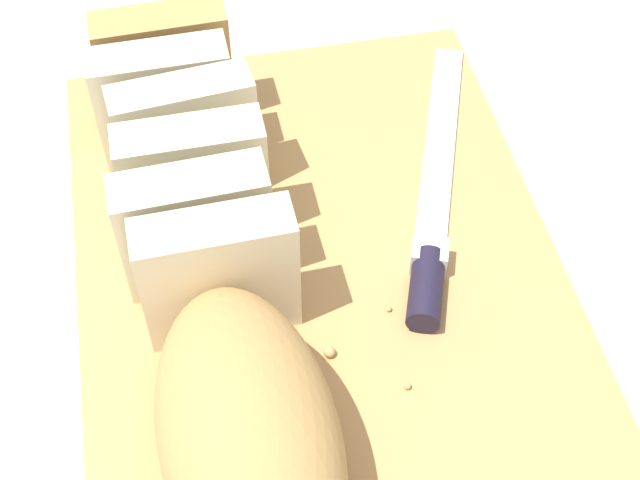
% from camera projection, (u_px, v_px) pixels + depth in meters
% --- Properties ---
extents(ground_plane, '(3.00, 3.00, 0.00)m').
position_uv_depth(ground_plane, '(320.00, 285.00, 0.63)').
color(ground_plane, beige).
extents(cutting_board, '(0.45, 0.33, 0.02)m').
position_uv_depth(cutting_board, '(320.00, 277.00, 0.62)').
color(cutting_board, tan).
rests_on(cutting_board, ground_plane).
extents(bread_loaf, '(0.42, 0.13, 0.09)m').
position_uv_depth(bread_loaf, '(214.00, 282.00, 0.55)').
color(bread_loaf, tan).
rests_on(bread_loaf, cutting_board).
extents(bread_knife, '(0.27, 0.11, 0.02)m').
position_uv_depth(bread_knife, '(431.00, 238.00, 0.62)').
color(bread_knife, silver).
rests_on(bread_knife, cutting_board).
extents(crumb_near_knife, '(0.00, 0.00, 0.00)m').
position_uv_depth(crumb_near_knife, '(407.00, 386.00, 0.55)').
color(crumb_near_knife, tan).
rests_on(crumb_near_knife, cutting_board).
extents(crumb_near_loaf, '(0.00, 0.00, 0.00)m').
position_uv_depth(crumb_near_loaf, '(239.00, 331.00, 0.58)').
color(crumb_near_loaf, tan).
rests_on(crumb_near_loaf, cutting_board).
extents(crumb_stray_left, '(0.00, 0.00, 0.00)m').
position_uv_depth(crumb_stray_left, '(389.00, 309.00, 0.59)').
color(crumb_stray_left, tan).
rests_on(crumb_stray_left, cutting_board).
extents(crumb_stray_right, '(0.01, 0.01, 0.01)m').
position_uv_depth(crumb_stray_right, '(329.00, 352.00, 0.57)').
color(crumb_stray_right, tan).
rests_on(crumb_stray_right, cutting_board).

